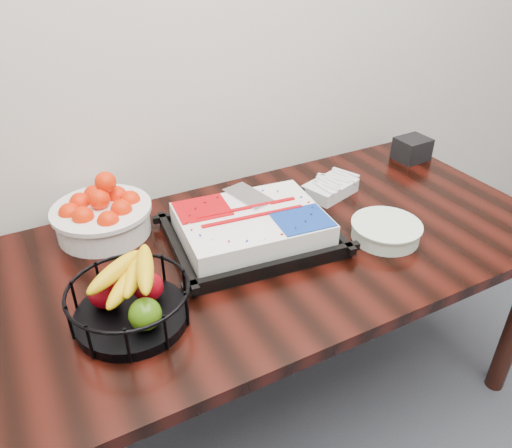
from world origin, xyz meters
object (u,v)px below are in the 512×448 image
tangerine_bowl (101,210)px  fruit_basket (129,300)px  table (279,263)px  plate_stack (386,231)px  cake_tray (251,228)px  napkin_box (412,149)px

tangerine_bowl → fruit_basket: (-0.04, -0.44, -0.02)m
table → plate_stack: (0.31, -0.15, 0.11)m
cake_tray → fruit_basket: 0.47m
tangerine_bowl → napkin_box: (1.27, -0.04, -0.04)m
plate_stack → napkin_box: size_ratio=1.72×
napkin_box → plate_stack: bearing=-139.9°
table → fruit_basket: size_ratio=5.84×
fruit_basket → napkin_box: (1.31, 0.41, -0.02)m
table → fruit_basket: (-0.51, -0.14, 0.15)m
table → tangerine_bowl: size_ratio=5.72×
fruit_basket → tangerine_bowl: bearing=84.9°
cake_tray → napkin_box: (0.88, 0.23, -0.00)m
table → napkin_box: 0.85m
cake_tray → napkin_box: size_ratio=4.17×
table → cake_tray: (-0.08, 0.04, 0.13)m
fruit_basket → plate_stack: size_ratio=1.38×
cake_tray → plate_stack: (0.38, -0.19, -0.02)m
cake_tray → tangerine_bowl: bearing=146.2°
cake_tray → plate_stack: 0.43m
table → napkin_box: napkin_box is taller
table → fruit_basket: fruit_basket is taller
table → tangerine_bowl: (-0.47, 0.31, 0.17)m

